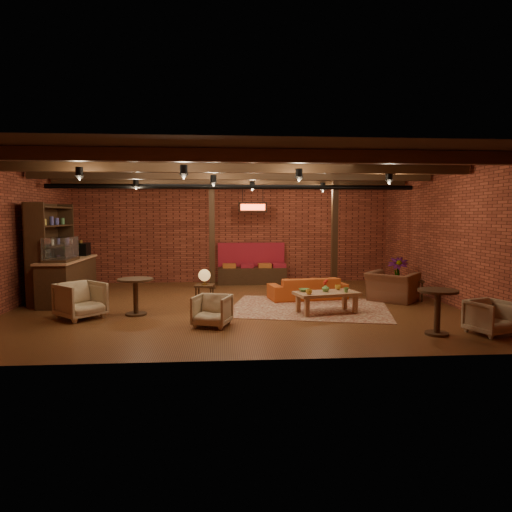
{
  "coord_description": "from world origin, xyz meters",
  "views": [
    {
      "loc": [
        -0.31,
        -10.45,
        2.08
      ],
      "look_at": [
        0.48,
        0.2,
        1.15
      ],
      "focal_mm": 32.0,
      "sensor_mm": 36.0,
      "label": 1
    }
  ],
  "objects": [
    {
      "name": "coffee_table",
      "position": [
        1.9,
        -0.91,
        0.41
      ],
      "size": [
        1.46,
        0.95,
        0.71
      ],
      "rotation": [
        0.0,
        0.0,
        0.23
      ],
      "color": "#87603F",
      "rests_on": "floor"
    },
    {
      "name": "side_table_lamp",
      "position": [
        -0.72,
        0.0,
        0.66
      ],
      "size": [
        0.47,
        0.47,
        0.87
      ],
      "rotation": [
        0.0,
        0.0,
        -0.14
      ],
      "color": "black",
      "rests_on": "floor"
    },
    {
      "name": "wall_front",
      "position": [
        0.0,
        -4.0,
        1.6
      ],
      "size": [
        10.0,
        0.02,
        3.2
      ],
      "primitive_type": "cube",
      "color": "maroon",
      "rests_on": "ground"
    },
    {
      "name": "shelving_hutch",
      "position": [
        -4.5,
        1.1,
        1.2
      ],
      "size": [
        0.52,
        2.0,
        2.4
      ],
      "primitive_type": null,
      "color": "black",
      "rests_on": "ground"
    },
    {
      "name": "floor",
      "position": [
        0.0,
        0.0,
        0.0
      ],
      "size": [
        10.0,
        10.0,
        0.0
      ],
      "primitive_type": "plane",
      "color": "#421F10",
      "rests_on": "ground"
    },
    {
      "name": "round_table_right",
      "position": [
        3.46,
        -2.82,
        0.54
      ],
      "size": [
        0.68,
        0.68,
        0.8
      ],
      "color": "black",
      "rests_on": "floor"
    },
    {
      "name": "armchair_far",
      "position": [
        4.4,
        -2.86,
        0.34
      ],
      "size": [
        0.82,
        0.79,
        0.67
      ],
      "primitive_type": "imported",
      "rotation": [
        0.0,
        0.0,
        0.34
      ],
      "color": "beige",
      "rests_on": "floor"
    },
    {
      "name": "round_table_left",
      "position": [
        -2.14,
        -0.78,
        0.53
      ],
      "size": [
        0.75,
        0.75,
        0.78
      ],
      "color": "black",
      "rests_on": "floor"
    },
    {
      "name": "ceiling_beams",
      "position": [
        0.0,
        0.0,
        3.08
      ],
      "size": [
        9.8,
        6.4,
        0.22
      ],
      "primitive_type": null,
      "color": "black",
      "rests_on": "ceiling"
    },
    {
      "name": "plant_tall",
      "position": [
        4.4,
        1.44,
        1.46
      ],
      "size": [
        2.13,
        2.13,
        2.92
      ],
      "primitive_type": "imported",
      "rotation": [
        0.0,
        0.0,
        -0.38
      ],
      "color": "#4C7F4C",
      "rests_on": "floor"
    },
    {
      "name": "armchair_right",
      "position": [
        3.84,
        0.34,
        0.48
      ],
      "size": [
        1.3,
        1.27,
        0.96
      ],
      "primitive_type": "imported",
      "rotation": [
        0.0,
        0.0,
        2.42
      ],
      "color": "brown",
      "rests_on": "floor"
    },
    {
      "name": "service_counter",
      "position": [
        -4.1,
        1.0,
        0.8
      ],
      "size": [
        0.8,
        2.5,
        1.6
      ],
      "primitive_type": null,
      "color": "black",
      "rests_on": "ground"
    },
    {
      "name": "side_table_book",
      "position": [
        4.4,
        0.43,
        0.48
      ],
      "size": [
        0.54,
        0.54,
        0.54
      ],
      "rotation": [
        0.0,
        0.0,
        -0.19
      ],
      "color": "black",
      "rests_on": "floor"
    },
    {
      "name": "wall_left",
      "position": [
        -5.0,
        0.0,
        1.6
      ],
      "size": [
        0.02,
        8.0,
        3.2
      ],
      "primitive_type": "cube",
      "color": "maroon",
      "rests_on": "ground"
    },
    {
      "name": "plant_counter",
      "position": [
        -4.0,
        1.2,
        1.22
      ],
      "size": [
        0.35,
        0.39,
        0.3
      ],
      "primitive_type": "imported",
      "color": "#337F33",
      "rests_on": "service_counter"
    },
    {
      "name": "banquette",
      "position": [
        0.6,
        3.55,
        0.5
      ],
      "size": [
        2.1,
        0.7,
        1.0
      ],
      "primitive_type": null,
      "color": "maroon",
      "rests_on": "ground"
    },
    {
      "name": "post_left",
      "position": [
        -0.6,
        2.6,
        1.6
      ],
      "size": [
        0.16,
        0.16,
        3.2
      ],
      "primitive_type": "cube",
      "color": "black",
      "rests_on": "ground"
    },
    {
      "name": "wall_back",
      "position": [
        0.0,
        4.0,
        1.6
      ],
      "size": [
        10.0,
        0.02,
        3.2
      ],
      "primitive_type": "cube",
      "color": "maroon",
      "rests_on": "ground"
    },
    {
      "name": "armchair_a",
      "position": [
        -3.2,
        -1.04,
        0.41
      ],
      "size": [
        1.1,
        1.1,
        0.82
      ],
      "primitive_type": "imported",
      "rotation": [
        0.0,
        0.0,
        0.81
      ],
      "color": "beige",
      "rests_on": "floor"
    },
    {
      "name": "post_right",
      "position": [
        2.8,
        2.0,
        1.6
      ],
      "size": [
        0.16,
        0.16,
        3.2
      ],
      "primitive_type": "cube",
      "color": "black",
      "rests_on": "ground"
    },
    {
      "name": "ceiling",
      "position": [
        0.0,
        0.0,
        3.2
      ],
      "size": [
        10.0,
        8.0,
        0.02
      ],
      "primitive_type": "cube",
      "color": "black",
      "rests_on": "wall_back"
    },
    {
      "name": "service_sign",
      "position": [
        0.6,
        3.1,
        2.35
      ],
      "size": [
        0.86,
        0.06,
        0.3
      ],
      "primitive_type": "cube",
      "color": "#FF4519",
      "rests_on": "ceiling"
    },
    {
      "name": "ceiling_spotlights",
      "position": [
        0.0,
        0.0,
        2.86
      ],
      "size": [
        6.4,
        4.4,
        0.28
      ],
      "primitive_type": null,
      "color": "black",
      "rests_on": "ceiling"
    },
    {
      "name": "rug",
      "position": [
        1.66,
        -0.34,
        0.01
      ],
      "size": [
        4.03,
        3.42,
        0.01
      ],
      "primitive_type": "cube",
      "rotation": [
        0.0,
        0.0,
        -0.24
      ],
      "color": "maroon",
      "rests_on": "floor"
    },
    {
      "name": "sofa",
      "position": [
        1.82,
        0.76,
        0.28
      ],
      "size": [
        2.02,
        1.05,
        0.56
      ],
      "primitive_type": "imported",
      "rotation": [
        0.0,
        0.0,
        3.3
      ],
      "color": "#AF4518",
      "rests_on": "floor"
    },
    {
      "name": "ceiling_pipe",
      "position": [
        0.0,
        1.6,
        2.85
      ],
      "size": [
        9.6,
        0.12,
        0.12
      ],
      "primitive_type": "cylinder",
      "rotation": [
        0.0,
        1.57,
        0.0
      ],
      "color": "black",
      "rests_on": "ceiling"
    },
    {
      "name": "wall_right",
      "position": [
        5.0,
        0.0,
        1.6
      ],
      "size": [
        0.02,
        8.0,
        3.2
      ],
      "primitive_type": "cube",
      "color": "maroon",
      "rests_on": "ground"
    },
    {
      "name": "armchair_b",
      "position": [
        -0.51,
        -1.9,
        0.33
      ],
      "size": [
        0.8,
        0.78,
        0.66
      ],
      "primitive_type": "imported",
      "rotation": [
        0.0,
        0.0,
        -0.33
      ],
      "color": "beige",
      "rests_on": "floor"
    }
  ]
}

